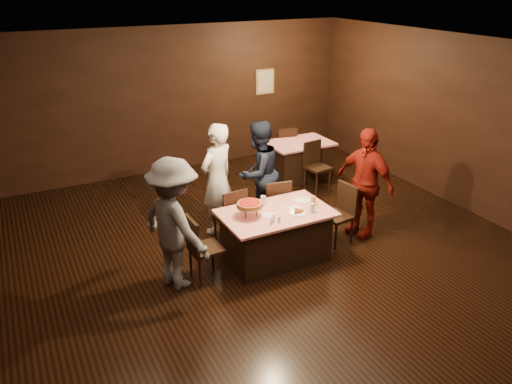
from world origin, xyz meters
TOP-DOWN VIEW (x-y plane):
  - room at (0.00, 0.01)m, footprint 10.00×10.04m
  - main_table at (0.11, 0.71)m, footprint 1.60×1.00m
  - back_table at (2.12, 3.31)m, footprint 1.30×0.90m
  - chair_far_left at (-0.29, 1.46)m, footprint 0.45×0.45m
  - chair_far_right at (0.51, 1.46)m, footprint 0.48×0.48m
  - chair_end_left at (-0.99, 0.71)m, footprint 0.43×0.43m
  - chair_end_right at (1.21, 0.71)m, footprint 0.47×0.47m
  - chair_back_near at (2.12, 2.61)m, footprint 0.47×0.47m
  - chair_back_far at (2.12, 3.91)m, footprint 0.49×0.49m
  - diner_white_jacket at (-0.29, 1.92)m, footprint 0.79×0.67m
  - diner_navy_hoodie at (0.46, 1.93)m, footprint 1.04×0.94m
  - diner_grey_knit at (-1.40, 0.74)m, footprint 1.04×1.34m
  - diner_red_shirt at (1.75, 0.77)m, footprint 0.68×1.12m
  - pizza_stand at (-0.29, 0.76)m, footprint 0.38×0.38m
  - plate_with_slice at (0.36, 0.53)m, footprint 0.25×0.25m
  - plate_empty at (0.66, 0.86)m, footprint 0.25×0.25m
  - glass_front_right at (0.56, 0.46)m, footprint 0.08×0.08m
  - glass_amber at (0.71, 0.66)m, footprint 0.08×0.08m
  - glass_back at (0.06, 1.01)m, footprint 0.08×0.08m
  - condiments at (-0.07, 0.42)m, footprint 0.17×0.10m
  - napkin_center at (0.41, 0.71)m, footprint 0.19×0.19m
  - napkin_left at (-0.04, 0.66)m, footprint 0.21×0.21m

SIDE VIEW (x-z plane):
  - main_table at x=0.11m, z-range 0.00..0.77m
  - back_table at x=2.12m, z-range 0.00..0.77m
  - chair_far_left at x=-0.29m, z-range 0.00..0.95m
  - chair_far_right at x=0.51m, z-range 0.00..0.95m
  - chair_end_left at x=-0.99m, z-range 0.00..0.95m
  - chair_end_right at x=1.21m, z-range 0.00..0.95m
  - chair_back_near at x=2.12m, z-range 0.00..0.95m
  - chair_back_far at x=2.12m, z-range 0.00..0.95m
  - napkin_center at x=0.41m, z-range 0.77..0.78m
  - napkin_left at x=-0.04m, z-range 0.77..0.78m
  - plate_empty at x=0.66m, z-range 0.77..0.78m
  - plate_with_slice at x=0.36m, z-range 0.76..0.83m
  - condiments at x=-0.07m, z-range 0.77..0.87m
  - glass_front_right at x=0.56m, z-range 0.77..0.91m
  - glass_amber at x=0.71m, z-range 0.77..0.91m
  - glass_back at x=0.06m, z-range 0.77..0.91m
  - diner_navy_hoodie at x=0.46m, z-range 0.00..1.76m
  - diner_red_shirt at x=1.75m, z-range 0.00..1.79m
  - diner_grey_knit at x=-1.40m, z-range 0.00..1.83m
  - diner_white_jacket at x=-0.29m, z-range 0.00..1.83m
  - pizza_stand at x=-0.29m, z-range 0.84..1.06m
  - room at x=0.00m, z-range 0.63..3.65m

